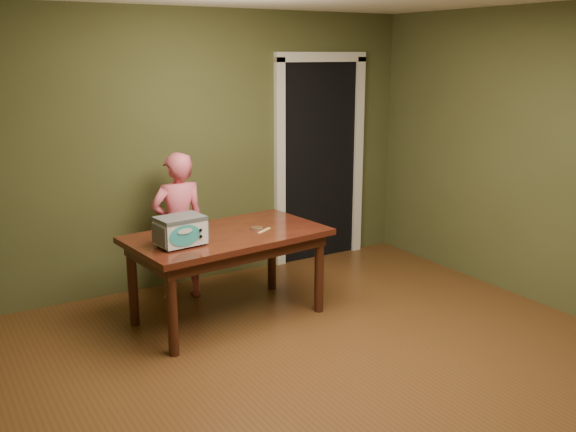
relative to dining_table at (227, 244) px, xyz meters
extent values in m
plane|color=brown|center=(0.30, -1.45, -0.65)|extent=(5.00, 5.00, 0.00)
cube|color=#484E29|center=(0.30, 1.05, 0.65)|extent=(4.50, 0.02, 2.60)
cube|color=black|center=(1.60, 1.35, 0.40)|extent=(0.90, 0.60, 2.10)
cube|color=black|center=(1.60, 1.04, 0.40)|extent=(0.90, 0.02, 2.10)
cube|color=white|center=(1.10, 1.02, 0.40)|extent=(0.10, 0.06, 2.20)
cube|color=white|center=(2.10, 1.02, 0.40)|extent=(0.10, 0.06, 2.20)
cube|color=white|center=(1.60, 1.02, 1.50)|extent=(1.10, 0.06, 0.10)
cube|color=#38120C|center=(0.00, 0.00, 0.07)|extent=(1.69, 1.06, 0.05)
cube|color=#32160C|center=(0.00, 0.00, 0.00)|extent=(1.55, 0.93, 0.10)
cylinder|color=#32160C|center=(-0.66, -0.42, -0.30)|extent=(0.08, 0.08, 0.70)
cylinder|color=#32160C|center=(-0.73, 0.27, -0.30)|extent=(0.08, 0.08, 0.70)
cylinder|color=#32160C|center=(0.73, -0.27, -0.30)|extent=(0.08, 0.08, 0.70)
cylinder|color=#32160C|center=(0.66, 0.42, -0.30)|extent=(0.08, 0.08, 0.70)
cylinder|color=#4C4F54|center=(-0.59, -0.25, 0.11)|extent=(0.02, 0.02, 0.01)
cylinder|color=#4C4F54|center=(-0.61, -0.06, 0.11)|extent=(0.02, 0.02, 0.01)
cylinder|color=#4C4F54|center=(-0.31, -0.22, 0.11)|extent=(0.02, 0.02, 0.01)
cylinder|color=#4C4F54|center=(-0.33, -0.03, 0.11)|extent=(0.02, 0.02, 0.01)
cube|color=white|center=(-0.46, -0.14, 0.21)|extent=(0.37, 0.28, 0.19)
cube|color=#4C4F54|center=(-0.46, -0.14, 0.31)|extent=(0.38, 0.29, 0.03)
cube|color=#4C4F54|center=(-0.64, -0.16, 0.21)|extent=(0.04, 0.22, 0.15)
cube|color=#4C4F54|center=(-0.28, -0.12, 0.21)|extent=(0.04, 0.22, 0.15)
ellipsoid|color=#32ACAD|center=(-0.47, -0.27, 0.21)|extent=(0.26, 0.04, 0.16)
cylinder|color=black|center=(-0.34, -0.26, 0.23)|extent=(0.02, 0.01, 0.02)
cylinder|color=black|center=(-0.34, -0.26, 0.18)|extent=(0.02, 0.01, 0.02)
cylinder|color=silver|center=(0.26, -0.03, 0.11)|extent=(0.10, 0.10, 0.02)
cylinder|color=#432A16|center=(0.26, -0.03, 0.12)|extent=(0.09, 0.09, 0.01)
cube|color=#D5B65C|center=(0.29, -0.11, 0.10)|extent=(0.17, 0.12, 0.01)
imported|color=#E25D76|center=(-0.17, 0.65, 0.03)|extent=(0.51, 0.35, 1.35)
camera|label=1|loc=(-2.19, -4.62, 1.53)|focal=40.00mm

